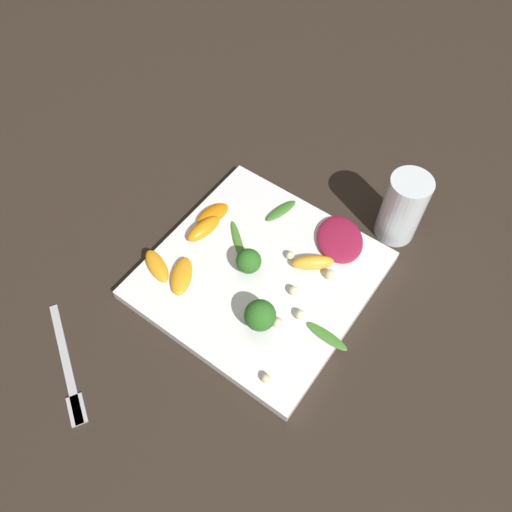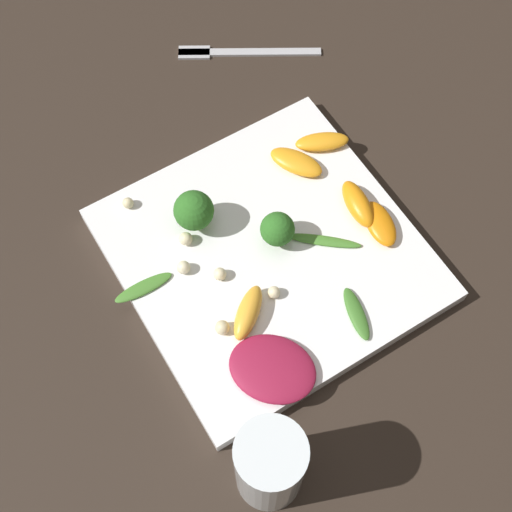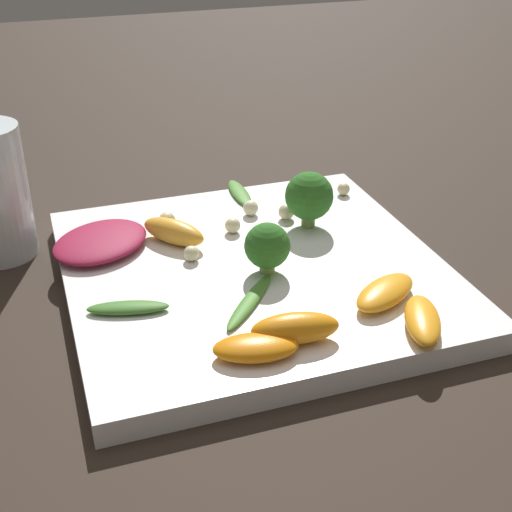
# 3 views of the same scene
# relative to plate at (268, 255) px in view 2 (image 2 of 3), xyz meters

# --- Properties ---
(ground_plane) EXTENTS (2.40, 2.40, 0.00)m
(ground_plane) POSITION_rel_plate_xyz_m (0.00, 0.00, -0.01)
(ground_plane) COLOR #2D231C
(plate) EXTENTS (0.30, 0.30, 0.02)m
(plate) POSITION_rel_plate_xyz_m (0.00, 0.00, 0.00)
(plate) COLOR white
(plate) RESTS_ON ground_plane
(drinking_glass) EXTENTS (0.06, 0.06, 0.12)m
(drinking_glass) POSITION_rel_plate_xyz_m (-0.20, 0.12, 0.05)
(drinking_glass) COLOR white
(drinking_glass) RESTS_ON ground_plane
(fork) EXTENTS (0.11, 0.16, 0.01)m
(fork) POSITION_rel_plate_xyz_m (0.27, -0.12, -0.01)
(fork) COLOR #B2B2B7
(fork) RESTS_ON ground_plane
(radicchio_leaf_0) EXTENTS (0.11, 0.11, 0.01)m
(radicchio_leaf_0) POSITION_rel_plate_xyz_m (-0.12, 0.07, 0.02)
(radicchio_leaf_0) COLOR maroon
(radicchio_leaf_0) RESTS_ON plate
(orange_segment_0) EXTENTS (0.07, 0.03, 0.02)m
(orange_segment_0) POSITION_rel_plate_xyz_m (-0.01, -0.11, 0.02)
(orange_segment_0) COLOR orange
(orange_segment_0) RESTS_ON plate
(orange_segment_1) EXTENTS (0.06, 0.04, 0.01)m
(orange_segment_1) POSITION_rel_plate_xyz_m (-0.04, -0.12, 0.02)
(orange_segment_1) COLOR orange
(orange_segment_1) RESTS_ON plate
(orange_segment_2) EXTENTS (0.05, 0.07, 0.01)m
(orange_segment_2) POSITION_rel_plate_xyz_m (0.08, -0.13, 0.02)
(orange_segment_2) COLOR orange
(orange_segment_2) RESTS_ON plate
(orange_segment_3) EXTENTS (0.06, 0.06, 0.02)m
(orange_segment_3) POSITION_rel_plate_xyz_m (-0.05, 0.06, 0.02)
(orange_segment_3) COLOR #FCAD33
(orange_segment_3) RESTS_ON plate
(orange_segment_4) EXTENTS (0.07, 0.06, 0.01)m
(orange_segment_4) POSITION_rel_plate_xyz_m (0.08, -0.08, 0.02)
(orange_segment_4) COLOR orange
(orange_segment_4) RESTS_ON plate
(broccoli_floret_0) EXTENTS (0.04, 0.04, 0.05)m
(broccoli_floret_0) POSITION_rel_plate_xyz_m (0.07, 0.05, 0.04)
(broccoli_floret_0) COLOR #7A9E51
(broccoli_floret_0) RESTS_ON plate
(broccoli_floret_1) EXTENTS (0.04, 0.04, 0.04)m
(broccoli_floret_1) POSITION_rel_plate_xyz_m (0.01, -0.02, 0.03)
(broccoli_floret_1) COLOR #84AD5B
(broccoli_floret_1) RESTS_ON plate
(arugula_sprig_0) EXTENTS (0.02, 0.07, 0.00)m
(arugula_sprig_0) POSITION_rel_plate_xyz_m (0.03, 0.13, 0.01)
(arugula_sprig_0) COLOR #47842D
(arugula_sprig_0) RESTS_ON plate
(arugula_sprig_1) EXTENTS (0.06, 0.03, 0.01)m
(arugula_sprig_1) POSITION_rel_plate_xyz_m (-0.11, -0.04, 0.01)
(arugula_sprig_1) COLOR #3D7528
(arugula_sprig_1) RESTS_ON plate
(arugula_sprig_2) EXTENTS (0.06, 0.07, 0.01)m
(arugula_sprig_2) POSITION_rel_plate_xyz_m (-0.02, -0.06, 0.01)
(arugula_sprig_2) COLOR #47842D
(arugula_sprig_2) RESTS_ON plate
(macadamia_nut_0) EXTENTS (0.01, 0.01, 0.01)m
(macadamia_nut_0) POSITION_rel_plate_xyz_m (0.13, 0.10, 0.02)
(macadamia_nut_0) COLOR beige
(macadamia_nut_0) RESTS_ON plate
(macadamia_nut_1) EXTENTS (0.01, 0.01, 0.01)m
(macadamia_nut_1) POSITION_rel_plate_xyz_m (-0.05, 0.02, 0.02)
(macadamia_nut_1) COLOR beige
(macadamia_nut_1) RESTS_ON plate
(macadamia_nut_2) EXTENTS (0.01, 0.01, 0.01)m
(macadamia_nut_2) POSITION_rel_plate_xyz_m (0.03, 0.09, 0.02)
(macadamia_nut_2) COLOR beige
(macadamia_nut_2) RESTS_ON plate
(macadamia_nut_3) EXTENTS (0.02, 0.02, 0.02)m
(macadamia_nut_3) POSITION_rel_plate_xyz_m (-0.05, 0.09, 0.02)
(macadamia_nut_3) COLOR beige
(macadamia_nut_3) RESTS_ON plate
(macadamia_nut_4) EXTENTS (0.01, 0.01, 0.01)m
(macadamia_nut_4) POSITION_rel_plate_xyz_m (0.06, 0.07, 0.02)
(macadamia_nut_4) COLOR beige
(macadamia_nut_4) RESTS_ON plate
(macadamia_nut_5) EXTENTS (0.01, 0.01, 0.01)m
(macadamia_nut_5) POSITION_rel_plate_xyz_m (-0.00, 0.06, 0.02)
(macadamia_nut_5) COLOR beige
(macadamia_nut_5) RESTS_ON plate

